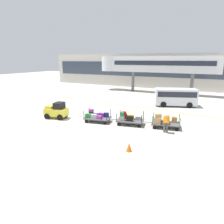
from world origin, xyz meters
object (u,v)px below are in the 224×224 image
baggage_tug (56,111)px  safety_cone_near (129,147)px  baggage_handler (166,122)px  baggage_cart_lead (97,116)px  shuttle_van (176,96)px  baggage_cart_middle (129,119)px  baggage_cart_tail (164,121)px

baggage_tug → safety_cone_near: (8.91, -3.43, -0.48)m
baggage_tug → baggage_handler: 10.26m
baggage_cart_lead → shuttle_van: shuttle_van is taller
baggage_handler → baggage_cart_middle: bearing=169.9°
shuttle_van → safety_cone_near: shuttle_van is taller
baggage_cart_lead → baggage_cart_tail: 5.94m
baggage_tug → baggage_cart_middle: (6.88, 1.47, -0.24)m
safety_cone_near → baggage_cart_lead: bearing=139.2°
baggage_cart_tail → shuttle_van: bearing=94.1°
baggage_cart_lead → baggage_handler: size_ratio=1.97×
baggage_cart_lead → safety_cone_near: 6.54m
baggage_cart_middle → safety_cone_near: 5.30m
baggage_handler → safety_cone_near: bearing=-106.9°
baggage_tug → baggage_handler: bearing=4.9°
baggage_tug → baggage_cart_tail: size_ratio=0.74×
baggage_cart_lead → baggage_cart_tail: (5.82, 1.20, 0.06)m
baggage_cart_middle → shuttle_van: shuttle_van is taller
baggage_cart_tail → baggage_cart_lead: bearing=-168.4°
baggage_cart_middle → safety_cone_near: size_ratio=5.61×
baggage_tug → shuttle_van: 14.01m
baggage_cart_middle → baggage_tug: bearing=-168.0°
baggage_tug → baggage_cart_lead: bearing=12.1°
baggage_cart_tail → safety_cone_near: 5.55m
baggage_cart_middle → safety_cone_near: (2.03, -4.89, -0.24)m
baggage_tug → baggage_cart_middle: size_ratio=0.74×
baggage_handler → safety_cone_near: 4.53m
shuttle_van → baggage_cart_middle: bearing=-104.2°
baggage_cart_lead → baggage_cart_middle: size_ratio=1.00×
baggage_tug → baggage_cart_lead: (3.97, 0.85, -0.26)m
baggage_cart_lead → baggage_handler: 6.26m
baggage_cart_middle → shuttle_van: bearing=75.8°
baggage_cart_lead → baggage_cart_middle: baggage_cart_middle is taller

